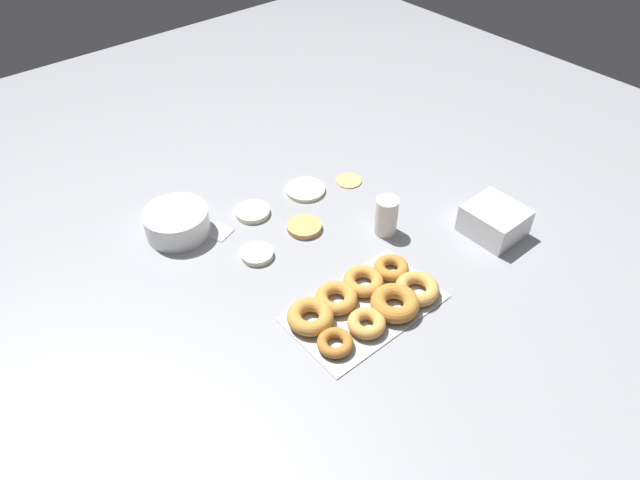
% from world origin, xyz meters
% --- Properties ---
extents(ground_plane, '(3.00, 3.00, 0.00)m').
position_xyz_m(ground_plane, '(0.00, 0.00, 0.00)').
color(ground_plane, gray).
extents(pancake_0, '(0.10, 0.10, 0.02)m').
position_xyz_m(pancake_0, '(-0.09, 0.15, 0.01)').
color(pancake_0, silver).
rests_on(pancake_0, ground_plane).
extents(pancake_1, '(0.08, 0.08, 0.01)m').
position_xyz_m(pancake_1, '(0.23, 0.09, 0.00)').
color(pancake_1, tan).
rests_on(pancake_1, ground_plane).
extents(pancake_2, '(0.09, 0.09, 0.02)m').
position_xyz_m(pancake_2, '(-0.19, -0.01, 0.01)').
color(pancake_2, beige).
rests_on(pancake_2, ground_plane).
extents(pancake_3, '(0.10, 0.10, 0.02)m').
position_xyz_m(pancake_3, '(-0.02, 0.00, 0.01)').
color(pancake_3, tan).
rests_on(pancake_3, ground_plane).
extents(pancake_4, '(0.12, 0.12, 0.01)m').
position_xyz_m(pancake_4, '(0.09, 0.13, 0.01)').
color(pancake_4, beige).
rests_on(pancake_4, ground_plane).
extents(donut_tray, '(0.37, 0.22, 0.04)m').
position_xyz_m(donut_tray, '(-0.09, -0.32, 0.02)').
color(donut_tray, '#ADAFB5').
rests_on(donut_tray, ground_plane).
extents(batter_bowl, '(0.18, 0.18, 0.07)m').
position_xyz_m(batter_bowl, '(-0.30, 0.21, 0.04)').
color(batter_bowl, white).
rests_on(batter_bowl, ground_plane).
extents(container_stack, '(0.14, 0.15, 0.08)m').
position_xyz_m(container_stack, '(0.37, -0.34, 0.04)').
color(container_stack, white).
rests_on(container_stack, ground_plane).
extents(paper_cup, '(0.06, 0.06, 0.11)m').
position_xyz_m(paper_cup, '(0.14, -0.15, 0.05)').
color(paper_cup, white).
rests_on(paper_cup, ground_plane).
extents(spatula, '(0.12, 0.25, 0.01)m').
position_xyz_m(spatula, '(-0.23, 0.19, 0.00)').
color(spatula, maroon).
rests_on(spatula, ground_plane).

